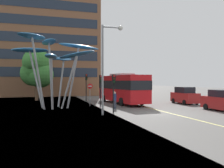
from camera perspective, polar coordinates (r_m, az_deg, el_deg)
ground at (r=20.83m, az=9.29°, el=-7.28°), size 120.00×240.00×0.10m
red_bus at (r=29.86m, az=2.39°, el=-0.78°), size 3.49×10.57×3.77m
leaf_sculpture at (r=25.60m, az=-13.51°, el=7.12°), size 9.34×7.85×7.50m
traffic_light_kerb_near at (r=20.72m, az=0.40°, el=-0.26°), size 0.28×0.42×3.43m
traffic_light_kerb_far at (r=25.73m, az=-2.80°, el=0.03°), size 0.28×0.42×3.50m
traffic_light_island_mid at (r=32.24m, az=-6.26°, el=0.54°), size 0.28×0.42×3.80m
car_parked_near at (r=24.79m, az=25.56°, el=-3.74°), size 2.08×4.60×2.00m
car_parked_mid at (r=30.95m, az=17.20°, el=-2.76°), size 1.92×3.99×2.10m
street_lamp at (r=19.91m, az=-1.10°, el=6.58°), size 1.89×0.44×7.61m
tree_pavement_near at (r=36.63m, az=-17.85°, el=3.46°), size 4.86×4.94×7.66m
tree_pavement_far at (r=41.03m, az=-17.64°, el=3.49°), size 3.71×5.06×7.07m
pedestrian at (r=24.03m, az=0.68°, el=-3.95°), size 0.34×0.34×1.77m
no_entry_sign at (r=26.61m, az=-5.36°, el=-1.73°), size 0.60×0.12×2.57m
backdrop_building at (r=52.62m, az=-18.15°, el=9.34°), size 24.60×15.89×21.52m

